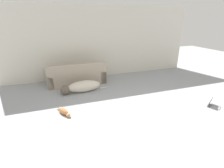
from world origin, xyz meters
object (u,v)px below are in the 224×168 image
object	(u,v)px
couch	(76,76)
dog	(82,87)
laptop_open	(212,104)
cat	(64,111)

from	to	relation	value
couch	dog	distance (m)	0.91
dog	laptop_open	size ratio (longest dim) A/B	3.77
couch	laptop_open	size ratio (longest dim) A/B	4.92
dog	laptop_open	xyz separation A→B (m)	(3.17, -2.19, -0.10)
cat	couch	bearing A→B (deg)	136.93
cat	laptop_open	world-z (taller)	laptop_open
dog	laptop_open	bearing A→B (deg)	142.16
couch	cat	xyz separation A→B (m)	(-0.67, -2.16, -0.20)
cat	laptop_open	xyz separation A→B (m)	(3.86, -0.93, 0.00)
laptop_open	dog	bearing A→B (deg)	111.18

